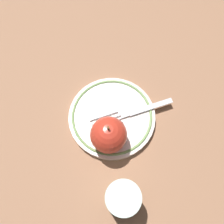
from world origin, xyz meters
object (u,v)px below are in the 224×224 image
(plate, at_px, (112,117))
(apple_red_whole, at_px, (109,135))
(fork, at_px, (135,112))
(drinking_glass, at_px, (122,199))

(plate, xyz_separation_m, apple_red_whole, (0.05, 0.02, 0.05))
(fork, relative_size, drinking_glass, 1.74)
(apple_red_whole, xyz_separation_m, drinking_glass, (0.10, 0.08, -0.01))
(plate, bearing_deg, apple_red_whole, 20.12)
(plate, distance_m, drinking_glass, 0.18)
(apple_red_whole, relative_size, drinking_glass, 0.98)
(drinking_glass, bearing_deg, plate, -146.65)
(apple_red_whole, bearing_deg, fork, 164.54)
(fork, bearing_deg, drinking_glass, 61.04)
(plate, height_order, fork, fork)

